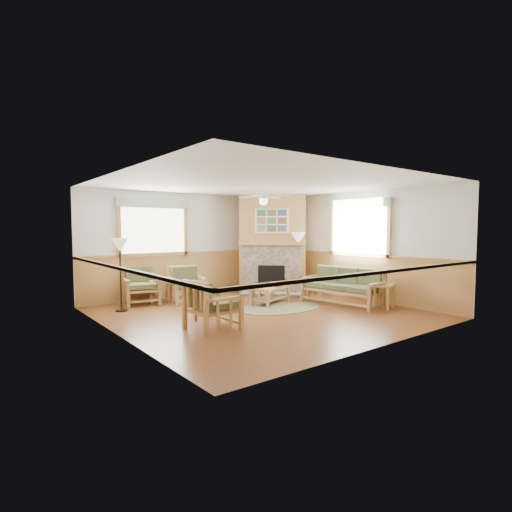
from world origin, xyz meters
TOP-DOWN VIEW (x-y plane):
  - floor at (0.00, 0.00)m, footprint 6.00×6.00m
  - ceiling at (0.00, 0.00)m, footprint 6.00×6.00m
  - wall_back at (0.00, 3.00)m, footprint 6.00×0.02m
  - wall_front at (0.00, -3.00)m, footprint 6.00×0.02m
  - wall_left at (-3.00, 0.00)m, footprint 0.02×6.00m
  - wall_right at (3.00, 0.00)m, footprint 0.02×6.00m
  - wainscot at (0.00, 0.00)m, footprint 6.00×6.00m
  - fireplace at (2.05, 2.05)m, footprint 3.11×3.11m
  - window_back at (-1.10, 2.96)m, footprint 1.90×0.16m
  - window_right at (2.96, -0.20)m, footprint 0.16×1.90m
  - ceiling_fan at (0.30, 0.30)m, footprint 1.59×1.59m
  - sofa at (2.09, -0.41)m, footprint 1.95×1.01m
  - armchair_back_left at (-1.61, 2.55)m, footprint 0.91×0.91m
  - armchair_back_right at (-0.65, 2.08)m, footprint 0.90×0.90m
  - armchair_left at (-1.53, -0.56)m, footprint 0.81×0.81m
  - coffee_table at (0.81, 0.68)m, footprint 1.14×0.83m
  - end_table_chairs at (-1.17, 2.51)m, footprint 0.61×0.59m
  - end_table_sofa at (2.45, -1.25)m, footprint 0.61×0.59m
  - footstool at (1.03, 1.22)m, footprint 0.52×0.52m
  - braided_rug at (0.67, 0.17)m, footprint 2.53×2.53m
  - floor_lamp_left at (-2.29, 1.96)m, footprint 0.47×0.47m
  - floor_lamp_right at (2.24, 1.24)m, footprint 0.50×0.50m
  - book_red at (0.96, 0.63)m, footprint 0.25×0.32m
  - book_dark at (0.66, 0.75)m, footprint 0.30×0.33m

SIDE VIEW (x-z plane):
  - floor at x=0.00m, z-range -0.01..0.00m
  - braided_rug at x=0.67m, z-range 0.00..0.01m
  - footstool at x=1.03m, z-range 0.00..0.38m
  - coffee_table at x=0.81m, z-range 0.00..0.41m
  - end_table_chairs at x=-1.17m, z-range 0.00..0.53m
  - end_table_sofa at x=2.45m, z-range 0.00..0.54m
  - armchair_back_right at x=-0.65m, z-range 0.00..0.85m
  - sofa at x=2.09m, z-range 0.00..0.86m
  - armchair_back_left at x=-1.61m, z-range 0.00..0.87m
  - book_dark at x=0.66m, z-range 0.42..0.45m
  - armchair_left at x=-1.53m, z-range 0.00..0.88m
  - book_red at x=0.96m, z-range 0.43..0.46m
  - wainscot at x=0.00m, z-range 0.00..1.10m
  - floor_lamp_left at x=-2.29m, z-range 0.00..1.58m
  - floor_lamp_right at x=2.24m, z-range 0.00..1.69m
  - wall_back at x=0.00m, z-range 0.00..2.70m
  - wall_front at x=0.00m, z-range 0.00..2.70m
  - wall_left at x=-3.00m, z-range 0.00..2.70m
  - wall_right at x=3.00m, z-range 0.00..2.70m
  - fireplace at x=2.05m, z-range 0.00..2.70m
  - window_back at x=-1.10m, z-range 1.78..3.28m
  - window_right at x=2.96m, z-range 1.78..3.28m
  - ceiling_fan at x=0.30m, z-range 2.48..2.84m
  - ceiling at x=0.00m, z-range 2.70..2.71m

